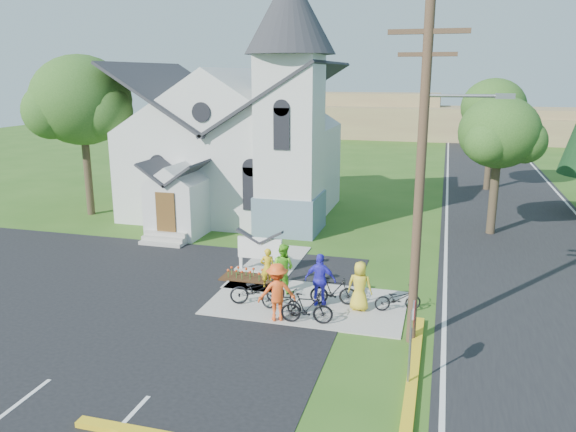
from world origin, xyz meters
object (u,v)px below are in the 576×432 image
(stop_sign, at_px, (413,325))
(bike_0, at_px, (257,290))
(church_sign, at_px, (260,249))
(cyclist_1, at_px, (283,268))
(bike_3, at_px, (334,291))
(cyclist_0, at_px, (268,268))
(bike_1, at_px, (307,308))
(cyclist_4, at_px, (360,286))
(utility_pole, at_px, (423,170))
(bike_4, at_px, (398,299))
(cyclist_3, at_px, (277,292))
(cyclist_2, at_px, (320,280))
(bike_2, at_px, (281,300))

(stop_sign, bearing_deg, bike_0, 143.74)
(church_sign, relative_size, stop_sign, 0.89)
(cyclist_1, distance_m, bike_3, 2.24)
(church_sign, bearing_deg, cyclist_0, -62.32)
(bike_1, distance_m, cyclist_4, 2.19)
(cyclist_4, bearing_deg, utility_pole, 138.94)
(stop_sign, distance_m, bike_3, 5.76)
(utility_pole, xyz_separation_m, bike_0, (-5.58, 1.44, -4.84))
(cyclist_1, distance_m, bike_1, 2.94)
(utility_pole, xyz_separation_m, cyclist_1, (-5.00, 2.77, -4.41))
(church_sign, relative_size, bike_0, 1.12)
(bike_3, xyz_separation_m, bike_4, (2.25, 0.10, -0.08))
(cyclist_0, height_order, cyclist_4, cyclist_4)
(stop_sign, bearing_deg, cyclist_3, 146.69)
(bike_0, bearing_deg, bike_1, -139.96)
(cyclist_3, bearing_deg, stop_sign, 122.72)
(bike_3, distance_m, bike_4, 2.26)
(church_sign, xyz_separation_m, bike_0, (0.99, -3.26, -0.46))
(cyclist_1, height_order, cyclist_2, cyclist_2)
(bike_4, bearing_deg, utility_pole, 176.81)
(cyclist_1, relative_size, cyclist_2, 0.98)
(utility_pole, relative_size, bike_0, 5.07)
(bike_4, bearing_deg, cyclist_0, 59.45)
(bike_0, bearing_deg, cyclist_1, -44.90)
(cyclist_2, bearing_deg, stop_sign, 128.60)
(bike_3, relative_size, bike_4, 1.04)
(bike_0, height_order, bike_4, bike_0)
(cyclist_1, distance_m, cyclist_2, 1.88)
(bike_2, bearing_deg, bike_3, -35.32)
(cyclist_0, bearing_deg, bike_1, 107.76)
(cyclist_2, xyz_separation_m, cyclist_4, (1.40, -0.02, -0.08))
(utility_pole, relative_size, cyclist_0, 6.41)
(cyclist_2, height_order, bike_2, cyclist_2)
(church_sign, distance_m, stop_sign, 9.97)
(cyclist_3, xyz_separation_m, cyclist_4, (2.54, 1.54, -0.11))
(bike_1, bearing_deg, cyclist_4, -52.16)
(cyclist_0, xyz_separation_m, cyclist_4, (3.75, -1.23, 0.10))
(utility_pole, xyz_separation_m, bike_1, (-3.47, 0.30, -4.83))
(cyclist_0, relative_size, bike_0, 0.79)
(utility_pole, height_order, cyclist_2, utility_pole)
(bike_0, height_order, cyclist_1, cyclist_1)
(bike_0, bearing_deg, cyclist_4, -105.18)
(stop_sign, relative_size, cyclist_2, 1.29)
(cyclist_2, xyz_separation_m, bike_2, (-1.17, -0.93, -0.52))
(cyclist_2, relative_size, bike_2, 1.13)
(stop_sign, bearing_deg, bike_1, 139.71)
(utility_pole, relative_size, cyclist_1, 5.30)
(bike_2, bearing_deg, cyclist_1, 33.81)
(stop_sign, xyz_separation_m, cyclist_1, (-5.07, 5.47, -0.79))
(cyclist_1, relative_size, bike_3, 1.11)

